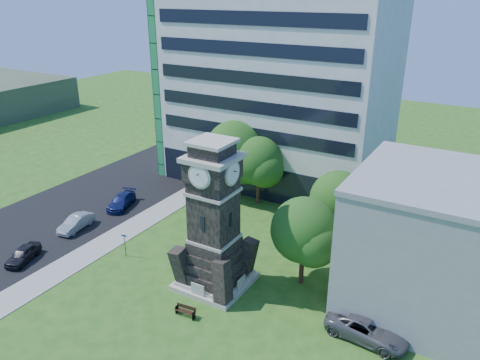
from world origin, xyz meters
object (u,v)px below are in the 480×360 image
Objects in this scene: car_east_lot at (367,329)px; park_bench at (186,310)px; street_sign at (125,243)px; car_street_mid at (76,223)px; car_street_north at (121,201)px; clock_tower at (214,226)px; car_street_south at (23,254)px.

park_bench is at bearing 114.25° from car_east_lot.
car_street_mid is at bearing 155.31° from street_sign.
car_street_north is at bearing 140.40° from park_bench.
park_bench is 0.74× the size of street_sign.
park_bench is (17.25, -11.46, -0.23)m from car_street_north.
clock_tower is 3.22× the size of car_street_south.
street_sign is (-21.81, -0.39, 0.57)m from car_east_lot.
clock_tower reaches higher than car_street_mid.
car_east_lot reaches higher than park_bench.
car_street_north reaches higher than car_street_south.
clock_tower is 2.93× the size of car_street_mid.
car_east_lot is at bearing -7.72° from car_street_south.
car_street_south is at bearing -107.40° from car_street_north.
car_street_south is 0.81× the size of car_street_north.
car_street_north is 2.14× the size of street_sign.
car_street_north is at bearing 120.27° from street_sign.
car_east_lot is at bearing -32.59° from car_street_north.
street_sign is at bearing -176.62° from clock_tower.
clock_tower is 10.08m from street_sign.
clock_tower is 2.15× the size of car_east_lot.
car_east_lot reaches higher than car_street_mid.
street_sign is (-9.27, -0.55, -3.92)m from clock_tower.
street_sign is (-9.64, 3.99, 0.92)m from park_bench.
clock_tower reaches higher than car_street_south.
park_bench is at bearing -85.30° from clock_tower.
street_sign reaches higher than car_street_south.
park_bench is (16.88, 1.18, -0.20)m from car_street_south.
car_east_lot is 12.94m from park_bench.
park_bench is (-12.17, -4.38, -0.35)m from car_east_lot.
clock_tower is 2.62× the size of car_street_north.
clock_tower is 17.74m from car_street_mid.
car_east_lot is at bearing -0.70° from clock_tower.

